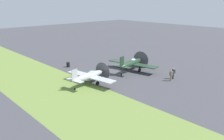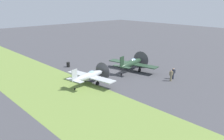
# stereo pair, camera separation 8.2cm
# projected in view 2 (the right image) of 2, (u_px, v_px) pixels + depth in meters

# --- Properties ---
(ground_plane) EXTENTS (160.00, 160.00, 0.00)m
(ground_plane) POSITION_uv_depth(u_px,v_px,m) (118.00, 70.00, 40.40)
(ground_plane) COLOR #424247
(grass_verge) EXTENTS (120.00, 11.00, 0.01)m
(grass_verge) POSITION_uv_depth(u_px,v_px,m) (51.00, 88.00, 31.98)
(grass_verge) COLOR olive
(grass_verge) RESTS_ON ground
(airplane_lead) EXTENTS (9.19, 7.33, 3.25)m
(airplane_lead) POSITION_uv_depth(u_px,v_px,m) (132.00, 63.00, 39.65)
(airplane_lead) COLOR #233D28
(airplane_lead) RESTS_ON ground
(airplane_wingman) EXTENTS (8.45, 6.72, 2.99)m
(airplane_wingman) POSITION_uv_depth(u_px,v_px,m) (89.00, 76.00, 33.28)
(airplane_wingman) COLOR #B2B7BC
(airplane_wingman) RESTS_ON ground
(ground_crew_chief) EXTENTS (0.38, 0.55, 1.73)m
(ground_crew_chief) POSITION_uv_depth(u_px,v_px,m) (171.00, 75.00, 34.72)
(ground_crew_chief) COLOR #847A5B
(ground_crew_chief) RESTS_ON ground
(ground_crew_mechanic) EXTENTS (0.54, 0.40, 1.73)m
(ground_crew_mechanic) POSITION_uv_depth(u_px,v_px,m) (173.00, 73.00, 35.67)
(ground_crew_mechanic) COLOR #2D3342
(ground_crew_mechanic) RESTS_ON ground
(fuel_drum) EXTENTS (0.60, 0.60, 0.90)m
(fuel_drum) POSITION_uv_depth(u_px,v_px,m) (68.00, 65.00, 42.25)
(fuel_drum) COLOR black
(fuel_drum) RESTS_ON ground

